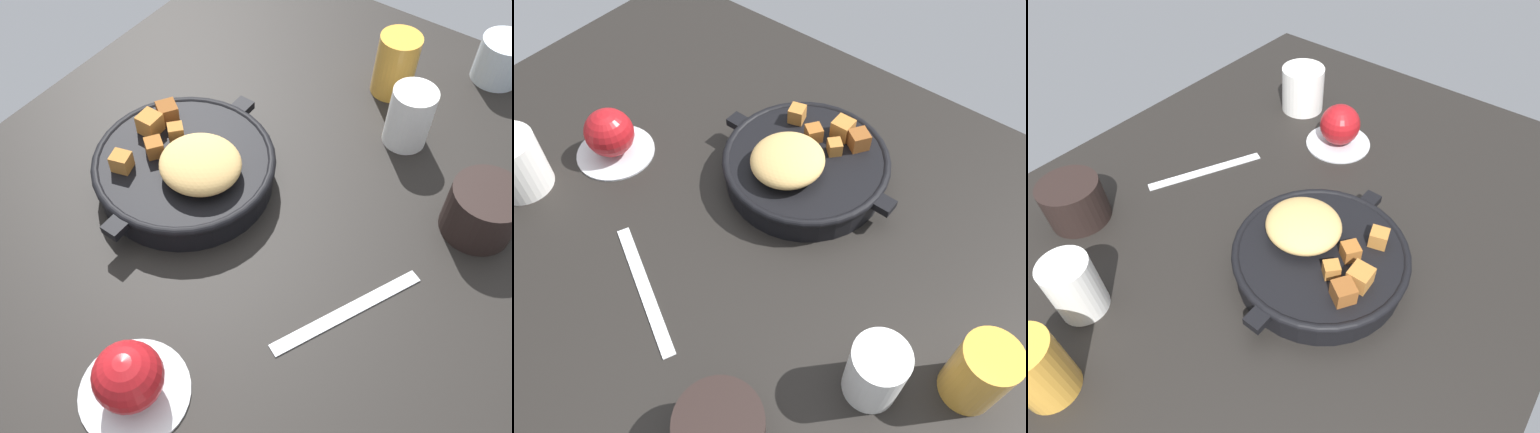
{
  "view_description": "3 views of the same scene",
  "coord_description": "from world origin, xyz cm",
  "views": [
    {
      "loc": [
        34.05,
        26.26,
        59.88
      ],
      "look_at": [
        1.03,
        2.91,
        6.22
      ],
      "focal_mm": 40.85,
      "sensor_mm": 36.0,
      "label": 1
    },
    {
      "loc": [
        -29.4,
        30.95,
        56.41
      ],
      "look_at": [
        -4.85,
        0.41,
        4.28
      ],
      "focal_mm": 35.48,
      "sensor_mm": 36.0,
      "label": 2
    },
    {
      "loc": [
        -33.3,
        -29.51,
        48.95
      ],
      "look_at": [
        -0.89,
        -3.44,
        4.69
      ],
      "focal_mm": 30.06,
      "sensor_mm": 36.0,
      "label": 3
    }
  ],
  "objects": [
    {
      "name": "red_apple",
      "position": [
        23.41,
        3.18,
        4.23
      ],
      "size": [
        7.27,
        7.27,
        7.27
      ],
      "primitive_type": "sphere",
      "color": "maroon",
      "rests_on": "saucer_plate"
    },
    {
      "name": "cast_iron_skillet",
      "position": [
        -2.27,
        -10.62,
        3.08
      ],
      "size": [
        28.29,
        23.97,
        8.12
      ],
      "color": "black",
      "rests_on": "ground_plane"
    },
    {
      "name": "ground_plane",
      "position": [
        0.0,
        0.0,
        -1.2
      ],
      "size": [
        109.29,
        80.76,
        2.4
      ],
      "primitive_type": "cube",
      "color": "black"
    },
    {
      "name": "butter_knife",
      "position": [
        2.41,
        16.68,
        0.18
      ],
      "size": [
        18.65,
        10.11,
        0.36
      ],
      "primitive_type": "cube",
      "rotation": [
        0.0,
        0.0,
        -0.45
      ],
      "color": "silver",
      "rests_on": "ground_plane"
    },
    {
      "name": "white_creamer_pitcher",
      "position": [
        -26.25,
        9.46,
        4.41
      ],
      "size": [
        6.13,
        6.13,
        8.81
      ],
      "primitive_type": "cylinder",
      "color": "white",
      "rests_on": "ground_plane"
    },
    {
      "name": "juice_glass_amber",
      "position": [
        -34.72,
        2.93,
        4.79
      ],
      "size": [
        6.14,
        6.14,
        9.57
      ],
      "primitive_type": "cylinder",
      "color": "gold",
      "rests_on": "ground_plane"
    },
    {
      "name": "saucer_plate",
      "position": [
        23.41,
        3.18,
        0.3
      ],
      "size": [
        11.84,
        11.84,
        0.6
      ],
      "primitive_type": "cylinder",
      "color": "#B7BABF",
      "rests_on": "ground_plane"
    },
    {
      "name": "ceramic_mug_white",
      "position": [
        28.87,
        15.69,
        4.34
      ],
      "size": [
        8.26,
        8.26,
        8.67
      ],
      "primitive_type": "cylinder",
      "color": "silver",
      "rests_on": "ground_plane"
    },
    {
      "name": "coffee_mug_dark",
      "position": [
        -17.41,
        23.83,
        3.47
      ],
      "size": [
        8.98,
        8.98,
        6.93
      ],
      "primitive_type": "cylinder",
      "color": "black",
      "rests_on": "ground_plane"
    }
  ]
}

